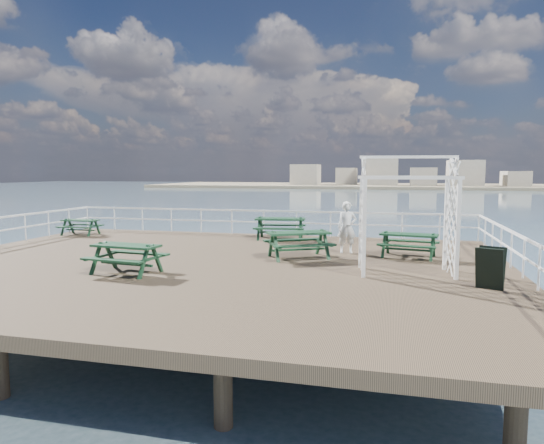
{
  "coord_description": "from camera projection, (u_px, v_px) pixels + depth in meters",
  "views": [
    {
      "loc": [
        5.46,
        -13.67,
        2.79
      ],
      "look_at": [
        1.6,
        1.92,
        1.1
      ],
      "focal_mm": 32.0,
      "sensor_mm": 36.0,
      "label": 1
    }
  ],
  "objects": [
    {
      "name": "person",
      "position": [
        347.0,
        227.0,
        16.54
      ],
      "size": [
        0.7,
        0.52,
        1.76
      ],
      "primitive_type": "imported",
      "rotation": [
        0.0,
        0.0,
        0.16
      ],
      "color": "white",
      "rests_on": "ground"
    },
    {
      "name": "picnic_table_c",
      "position": [
        409.0,
        240.0,
        15.71
      ],
      "size": [
        2.02,
        1.74,
        0.87
      ],
      "rotation": [
        0.0,
        0.0,
        -0.17
      ],
      "color": "#12321E",
      "rests_on": "ground"
    },
    {
      "name": "picnic_table_d",
      "position": [
        126.0,
        252.0,
        13.24
      ],
      "size": [
        2.0,
        1.69,
        0.9
      ],
      "rotation": [
        0.0,
        0.0,
        -0.11
      ],
      "color": "#12321E",
      "rests_on": "ground"
    },
    {
      "name": "sea_backdrop",
      "position": [
        417.0,
        183.0,
        141.27
      ],
      "size": [
        300.0,
        300.0,
        9.2
      ],
      "color": "#415E6E",
      "rests_on": "ground"
    },
    {
      "name": "picnic_table_b",
      "position": [
        280.0,
        224.0,
        19.92
      ],
      "size": [
        2.2,
        1.85,
        0.99
      ],
      "rotation": [
        0.0,
        0.0,
        0.12
      ],
      "color": "#12321E",
      "rests_on": "ground"
    },
    {
      "name": "picnic_table_a",
      "position": [
        80.0,
        224.0,
        21.26
      ],
      "size": [
        1.6,
        1.31,
        0.76
      ],
      "rotation": [
        0.0,
        0.0,
        0.03
      ],
      "color": "#12321E",
      "rests_on": "ground"
    },
    {
      "name": "railing",
      "position": [
        231.0,
        225.0,
        17.2
      ],
      "size": [
        17.77,
        13.76,
        1.1
      ],
      "color": "white",
      "rests_on": "ground"
    },
    {
      "name": "ground",
      "position": [
        206.0,
        268.0,
        14.81
      ],
      "size": [
        18.0,
        14.0,
        0.3
      ],
      "primitive_type": "cube",
      "color": "brown",
      "rests_on": "ground"
    },
    {
      "name": "sandwich_board",
      "position": [
        490.0,
        268.0,
        11.45
      ],
      "size": [
        0.75,
        0.66,
        1.02
      ],
      "rotation": [
        0.0,
        0.0,
        -0.39
      ],
      "color": "black",
      "rests_on": "ground"
    },
    {
      "name": "picnic_table_e",
      "position": [
        299.0,
        239.0,
        15.56
      ],
      "size": [
        2.51,
        2.36,
        0.97
      ],
      "rotation": [
        0.0,
        0.0,
        0.5
      ],
      "color": "#12321E",
      "rests_on": "ground"
    },
    {
      "name": "trellis_arbor",
      "position": [
        407.0,
        222.0,
        13.14
      ],
      "size": [
        2.73,
        1.69,
        3.21
      ],
      "rotation": [
        0.0,
        0.0,
        0.13
      ],
      "color": "white",
      "rests_on": "ground"
    }
  ]
}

